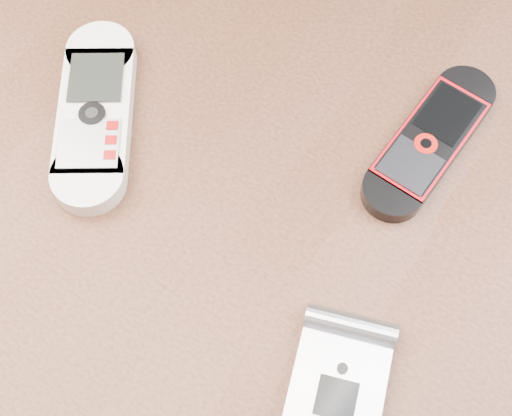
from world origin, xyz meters
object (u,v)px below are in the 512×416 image
object	(u,v)px
nokia_black_red	(430,141)
motorola_razr	(334,406)
table	(251,265)
nokia_white	(95,113)

from	to	relation	value
nokia_black_red	motorola_razr	distance (m)	0.20
table	motorola_razr	bearing A→B (deg)	-35.70
table	nokia_white	xyz separation A→B (m)	(-0.14, -0.00, 0.11)
nokia_white	nokia_black_red	bearing A→B (deg)	-5.73
table	nokia_white	bearing A→B (deg)	-179.86
table	nokia_black_red	distance (m)	0.18
table	motorola_razr	distance (m)	0.18
table	nokia_white	distance (m)	0.18
nokia_white	nokia_black_red	xyz separation A→B (m)	(0.21, 0.12, -0.00)
nokia_white	motorola_razr	distance (m)	0.27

